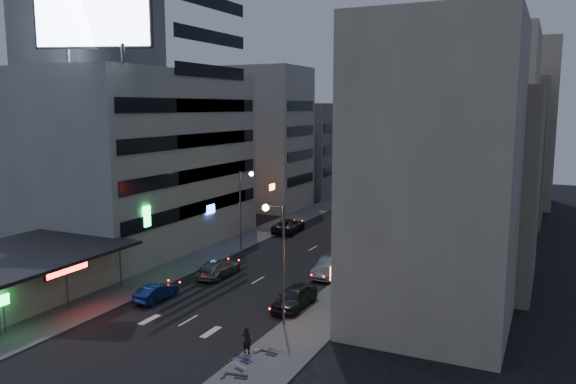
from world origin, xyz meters
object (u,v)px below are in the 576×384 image
Objects in this scene: parked_car_right_mid at (330,267)px; parked_car_right_far at (394,226)px; parked_car_right_near at (295,297)px; scooter_blue at (254,352)px; scooter_black_b at (279,345)px; scooter_black_a at (249,365)px; scooter_silver_b at (269,341)px; road_car_silver at (218,268)px; road_car_blue at (156,292)px; person at (247,340)px; parked_car_left at (288,225)px; scooter_silver_a at (249,360)px.

parked_car_right_mid is 19.23m from parked_car_right_far.
scooter_blue is (1.61, -9.04, -0.14)m from parked_car_right_near.
scooter_black_a is at bearing -177.64° from scooter_black_b.
parked_car_right_far is 34.85m from scooter_silver_b.
road_car_silver is (-9.22, -23.35, 0.04)m from parked_car_right_far.
scooter_black_a reaches higher than scooter_black_b.
parked_car_right_near is 27.63m from parked_car_right_far.
parked_car_right_near reaches higher than road_car_blue.
person reaches higher than parked_car_right_far.
parked_car_left is 18.34m from road_car_silver.
parked_car_right_mid reaches higher than road_car_blue.
scooter_blue is 1.86m from scooter_silver_b.
scooter_silver_b is (1.64, -7.18, -0.21)m from parked_car_right_near.
scooter_black_b reaches higher than scooter_blue.
scooter_black_b is at bearing -156.95° from person.
parked_car_right_far is 1.23× the size of road_car_blue.
scooter_black_a is (11.39, -14.88, -0.01)m from road_car_silver.
parked_car_right_far is 2.56× the size of scooter_blue.
parked_car_right_mid is 1.30× the size of road_car_blue.
parked_car_right_mid is at bearing 93.92° from parked_car_right_near.
person is at bearing 64.99° from scooter_blue.
parked_car_left is at bearing -149.27° from parked_car_right_far.
road_car_blue is 2.06× the size of scooter_black_b.
parked_car_right_near is 0.87× the size of parked_car_left.
scooter_black_b is at bearing -13.35° from scooter_blue.
road_car_silver is at bearing -95.18° from road_car_blue.
parked_car_right_far is at bearing -16.43° from scooter_silver_b.
parked_car_right_far is 35.88m from person.
scooter_silver_b is at bearing 108.47° from parked_car_left.
parked_car_right_mid is (-0.49, 8.40, -0.00)m from parked_car_right_near.
person is at bearing 21.13° from scooter_black_a.
road_car_silver is 2.69× the size of scooter_black_b.
scooter_black_b is at bearing -71.32° from parked_car_right_near.
road_car_blue is at bearing 87.40° from parked_car_left.
scooter_silver_b is (0.04, 1.86, -0.08)m from scooter_blue.
road_car_blue is 2.08× the size of scooter_silver_a.
parked_car_right_far reaches higher than road_car_blue.
person is at bearing 106.23° from parked_car_left.
person is at bearing 127.54° from road_car_silver.
parked_car_right_near is 0.97× the size of parked_car_right_mid.
scooter_silver_a is 1.15× the size of scooter_silver_b.
scooter_silver_a is (2.33, -18.44, -0.14)m from parked_car_right_mid.
scooter_blue is (2.10, -17.44, -0.14)m from parked_car_right_mid.
road_car_blue is at bearing -25.21° from person.
scooter_black_a is 0.66m from scooter_silver_a.
road_car_blue is 13.95m from scooter_silver_a.
parked_car_right_mid reaches higher than parked_car_left.
scooter_black_a is at bearing 169.62° from scooter_silver_b.
parked_car_right_near reaches higher than road_car_silver.
person reaches higher than scooter_blue.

